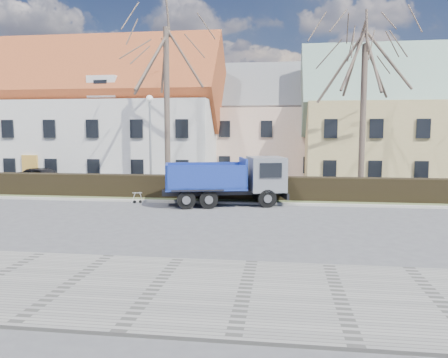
# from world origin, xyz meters

# --- Properties ---
(ground) EXTENTS (120.00, 120.00, 0.00)m
(ground) POSITION_xyz_m (0.00, 0.00, 0.00)
(ground) COLOR #4A494C
(sidewalk_near) EXTENTS (80.00, 5.00, 0.08)m
(sidewalk_near) POSITION_xyz_m (0.00, -8.50, 0.04)
(sidewalk_near) COLOR gray
(sidewalk_near) RESTS_ON ground
(curb_far) EXTENTS (80.00, 0.30, 0.12)m
(curb_far) POSITION_xyz_m (0.00, 4.60, 0.06)
(curb_far) COLOR #AFAB9F
(curb_far) RESTS_ON ground
(grass_strip) EXTENTS (80.00, 3.00, 0.10)m
(grass_strip) POSITION_xyz_m (0.00, 6.20, 0.05)
(grass_strip) COLOR #505D34
(grass_strip) RESTS_ON ground
(hedge) EXTENTS (60.00, 0.90, 1.30)m
(hedge) POSITION_xyz_m (0.00, 6.00, 0.65)
(hedge) COLOR black
(hedge) RESTS_ON ground
(building_white) EXTENTS (26.80, 10.80, 9.50)m
(building_white) POSITION_xyz_m (-13.00, 16.00, 4.75)
(building_white) COLOR silver
(building_white) RESTS_ON ground
(building_pink) EXTENTS (10.80, 8.80, 8.00)m
(building_pink) POSITION_xyz_m (4.00, 20.00, 4.00)
(building_pink) COLOR beige
(building_pink) RESTS_ON ground
(building_yellow) EXTENTS (18.80, 10.80, 8.50)m
(building_yellow) POSITION_xyz_m (16.00, 17.00, 4.25)
(building_yellow) COLOR tan
(building_yellow) RESTS_ON ground
(tree_1) EXTENTS (9.20, 9.20, 12.65)m
(tree_1) POSITION_xyz_m (-2.00, 8.50, 6.33)
(tree_1) COLOR brown
(tree_1) RESTS_ON ground
(tree_2) EXTENTS (8.00, 8.00, 11.00)m
(tree_2) POSITION_xyz_m (10.00, 8.50, 5.50)
(tree_2) COLOR brown
(tree_2) RESTS_ON ground
(dump_truck) EXTENTS (7.02, 4.02, 2.65)m
(dump_truck) POSITION_xyz_m (2.09, 4.12, 1.32)
(dump_truck) COLOR navy
(dump_truck) RESTS_ON ground
(streetlight) EXTENTS (0.48, 0.48, 6.15)m
(streetlight) POSITION_xyz_m (-2.66, 7.00, 3.07)
(streetlight) COLOR #9FA0A2
(streetlight) RESTS_ON ground
(cart_frame) EXTENTS (0.81, 0.59, 0.67)m
(cart_frame) POSITION_xyz_m (-2.75, 4.06, 0.33)
(cart_frame) COLOR silver
(cart_frame) RESTS_ON ground
(parked_car_a) EXTENTS (4.65, 2.86, 1.48)m
(parked_car_a) POSITION_xyz_m (-11.17, 9.54, 0.74)
(parked_car_a) COLOR black
(parked_car_a) RESTS_ON ground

